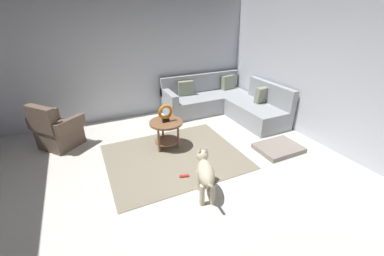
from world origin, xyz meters
name	(u,v)px	position (x,y,z in m)	size (l,w,h in m)	color
ground_plane	(182,184)	(0.00, 0.00, -0.05)	(6.00, 6.00, 0.10)	silver
wall_back	(130,59)	(0.00, 2.94, 1.35)	(6.00, 0.12, 2.70)	silver
wall_right	(336,74)	(2.94, 0.00, 1.35)	(0.12, 6.00, 2.70)	silver
area_rug	(174,156)	(0.15, 0.70, 0.01)	(2.30, 1.90, 0.01)	gray
sectional_couch	(224,103)	(1.99, 2.01, 0.29)	(2.20, 2.25, 0.88)	#9EA3A8
armchair	(57,131)	(-1.68, 1.97, 0.32)	(0.97, 1.00, 0.88)	brown
side_table	(166,128)	(0.15, 1.06, 0.42)	(0.60, 0.60, 0.54)	brown
torus_sculpture	(165,113)	(0.15, 1.06, 0.71)	(0.28, 0.08, 0.33)	black
dog_bed_mat	(278,148)	(1.98, 0.08, 0.04)	(0.80, 0.60, 0.09)	gray
dog	(205,172)	(0.18, -0.38, 0.38)	(0.38, 0.82, 0.63)	beige
dog_toy_rope	(184,176)	(0.07, 0.09, 0.03)	(0.05, 0.05, 0.15)	red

